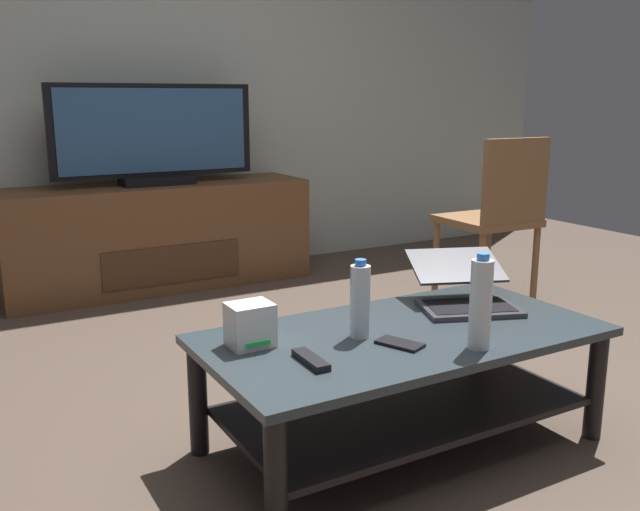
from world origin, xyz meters
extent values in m
plane|color=#4C3D33|center=(0.00, 0.00, 0.00)|extent=(7.68, 7.68, 0.00)
cube|color=#A8B2A8|center=(0.00, 2.49, 1.40)|extent=(6.40, 0.12, 2.80)
cube|color=#2D383D|center=(0.03, -0.16, 0.38)|extent=(1.28, 0.65, 0.03)
cube|color=black|center=(0.03, -0.16, 0.14)|extent=(1.13, 0.58, 0.02)
cylinder|color=black|center=(-0.56, -0.44, 0.18)|extent=(0.06, 0.06, 0.37)
cylinder|color=black|center=(0.63, -0.44, 0.18)|extent=(0.06, 0.06, 0.37)
cylinder|color=black|center=(-0.56, 0.12, 0.18)|extent=(0.06, 0.06, 0.37)
cylinder|color=black|center=(0.63, 0.12, 0.18)|extent=(0.06, 0.06, 0.37)
cube|color=brown|center=(-0.05, 2.17, 0.31)|extent=(1.80, 0.50, 0.62)
cube|color=#432A18|center=(-0.05, 1.91, 0.19)|extent=(0.81, 0.01, 0.22)
cube|color=black|center=(-0.05, 2.15, 0.65)|extent=(0.41, 0.20, 0.05)
cube|color=black|center=(-0.05, 2.15, 0.94)|extent=(1.18, 0.04, 0.53)
cube|color=#2D517A|center=(-0.05, 2.13, 0.94)|extent=(1.10, 0.01, 0.48)
cube|color=brown|center=(1.40, 0.92, 0.47)|extent=(0.45, 0.45, 0.04)
cube|color=brown|center=(1.39, 0.72, 0.69)|extent=(0.42, 0.05, 0.46)
cylinder|color=brown|center=(1.60, 1.11, 0.22)|extent=(0.04, 0.04, 0.45)
cylinder|color=brown|center=(1.22, 1.12, 0.22)|extent=(0.04, 0.04, 0.45)
cylinder|color=brown|center=(1.58, 0.73, 0.22)|extent=(0.04, 0.04, 0.45)
cylinder|color=brown|center=(1.20, 0.74, 0.22)|extent=(0.04, 0.04, 0.45)
cube|color=#333338|center=(0.36, -0.10, 0.40)|extent=(0.39, 0.33, 0.02)
cube|color=black|center=(0.36, -0.10, 0.41)|extent=(0.33, 0.27, 0.00)
cube|color=#333338|center=(0.42, 0.04, 0.52)|extent=(0.39, 0.32, 0.08)
cube|color=#3F8CD8|center=(0.41, 0.03, 0.52)|extent=(0.34, 0.29, 0.07)
cube|color=white|center=(-0.45, -0.04, 0.46)|extent=(0.13, 0.11, 0.13)
cube|color=#19D84C|center=(-0.45, -0.10, 0.42)|extent=(0.08, 0.00, 0.01)
cylinder|color=silver|center=(-0.12, -0.14, 0.51)|extent=(0.06, 0.06, 0.23)
cylinder|color=blue|center=(-0.12, -0.14, 0.63)|extent=(0.03, 0.03, 0.02)
cylinder|color=silver|center=(0.13, -0.40, 0.53)|extent=(0.07, 0.07, 0.27)
cylinder|color=blue|center=(0.13, -0.40, 0.67)|extent=(0.04, 0.04, 0.02)
cube|color=black|center=(-0.05, -0.26, 0.40)|extent=(0.12, 0.16, 0.01)
cube|color=black|center=(-0.36, -0.26, 0.41)|extent=(0.05, 0.16, 0.02)
camera|label=1|loc=(-1.24, -1.84, 1.12)|focal=38.71mm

